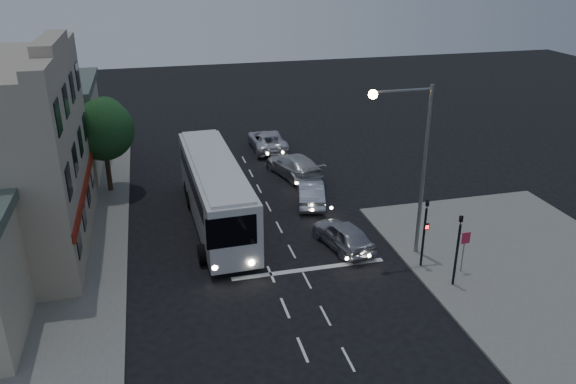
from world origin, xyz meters
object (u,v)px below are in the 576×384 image
object	(u,v)px
car_suv	(343,235)
car_sedan_b	(294,165)
traffic_signal_main	(425,225)
streetlight	(414,153)
regulatory_sign	(465,245)
car_sedan_c	(267,140)
car_sedan_a	(311,192)
tour_bus	(215,191)
traffic_signal_side	(458,242)
street_tree	(102,127)

from	to	relation	value
car_suv	car_sedan_b	bearing A→B (deg)	-103.47
traffic_signal_main	streetlight	world-z (taller)	streetlight
regulatory_sign	streetlight	world-z (taller)	streetlight
car_sedan_c	traffic_signal_main	xyz separation A→B (m)	(3.69, -20.22, 1.64)
traffic_signal_main	regulatory_sign	size ratio (longest dim) A/B	1.86
car_sedan_a	car_sedan_b	distance (m)	4.89
car_sedan_a	streetlight	world-z (taller)	streetlight
tour_bus	car_sedan_b	xyz separation A→B (m)	(6.40, 6.40, -1.32)
car_sedan_b	traffic_signal_side	bearing A→B (deg)	88.20
tour_bus	car_suv	xyz separation A→B (m)	(6.31, -4.59, -1.37)
tour_bus	car_sedan_a	world-z (taller)	tour_bus
car_sedan_b	regulatory_sign	distance (m)	15.79
tour_bus	regulatory_sign	size ratio (longest dim) A/B	5.86
tour_bus	regulatory_sign	distance (m)	14.13
car_sedan_a	regulatory_sign	distance (m)	11.31
traffic_signal_side	regulatory_sign	distance (m)	1.61
car_sedan_c	streetlight	xyz separation A→B (m)	(3.43, -18.80, 4.95)
tour_bus	traffic_signal_side	size ratio (longest dim) A/B	3.14
traffic_signal_side	regulatory_sign	xyz separation A→B (m)	(1.00, 0.96, -0.82)
car_suv	traffic_signal_main	bearing A→B (deg)	123.37
car_sedan_a	car_sedan_b	world-z (taller)	car_sedan_b
tour_bus	car_sedan_b	distance (m)	9.15
car_sedan_a	tour_bus	bearing A→B (deg)	26.70
tour_bus	car_suv	distance (m)	7.93
regulatory_sign	traffic_signal_side	bearing A→B (deg)	-136.08
traffic_signal_main	streetlight	size ratio (longest dim) A/B	0.46
car_sedan_a	car_suv	bearing A→B (deg)	103.75
street_tree	regulatory_sign	bearing A→B (deg)	-41.08
car_suv	car_sedan_a	bearing A→B (deg)	-102.38
car_sedan_a	traffic_signal_side	distance (m)	11.89
car_sedan_b	tour_bus	bearing A→B (deg)	29.90
car_sedan_c	traffic_signal_side	bearing A→B (deg)	101.69
car_sedan_c	streetlight	bearing A→B (deg)	100.86
regulatory_sign	car_sedan_c	bearing A→B (deg)	104.23
regulatory_sign	streetlight	xyz separation A→B (m)	(-1.96, 2.44, 4.14)
car_suv	car_sedan_a	size ratio (longest dim) A/B	0.97
car_sedan_b	streetlight	xyz separation A→B (m)	(2.82, -12.59, 4.92)
streetlight	street_tree	bearing A→B (deg)	140.49
car_sedan_a	traffic_signal_side	size ratio (longest dim) A/B	1.11
car_sedan_a	traffic_signal_main	bearing A→B (deg)	122.65
car_sedan_a	street_tree	xyz separation A→B (m)	(-12.58, 5.12, 3.75)
car_suv	car_sedan_c	world-z (taller)	car_sedan_c
traffic_signal_side	street_tree	bearing A→B (deg)	135.50
regulatory_sign	street_tree	distance (m)	23.40
streetlight	traffic_signal_side	bearing A→B (deg)	-74.30
car_suv	car_sedan_b	xyz separation A→B (m)	(0.09, 10.99, 0.06)
car_sedan_c	car_suv	bearing A→B (deg)	92.24
car_sedan_a	car_sedan_b	size ratio (longest dim) A/B	0.81
tour_bus	car_sedan_b	bearing A→B (deg)	42.95
car_suv	traffic_signal_main	xyz separation A→B (m)	(3.17, -3.02, 1.67)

